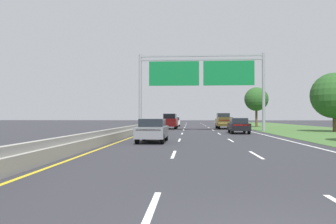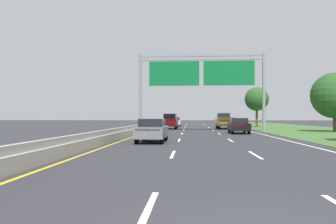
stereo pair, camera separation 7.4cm
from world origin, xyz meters
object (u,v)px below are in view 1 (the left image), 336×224
Objects in this scene: car_grey_left_lane_sedan at (153,130)px; car_red_left_lane_suv at (170,121)px; pickup_truck_gold at (224,121)px; roadside_tree_far at (256,99)px; car_silver_left_lane_sedan at (175,122)px; overhead_sign_gantry at (201,76)px; roadside_tree_mid at (334,96)px; car_black_right_lane_sedan at (239,125)px.

car_red_left_lane_suv reaches higher than car_grey_left_lane_sedan.
pickup_truck_gold is 0.83× the size of roadside_tree_far.
roadside_tree_far is at bearing -40.86° from pickup_truck_gold.
roadside_tree_far is at bearing -57.54° from car_red_left_lane_suv.
car_silver_left_lane_sedan is 14.39m from roadside_tree_far.
pickup_truck_gold is (3.46, 7.82, -5.47)m from overhead_sign_gantry.
roadside_tree_mid is at bearing -49.50° from car_grey_left_lane_sedan.
roadside_tree_far reaches higher than car_silver_left_lane_sedan.
car_black_right_lane_sedan is (0.13, -13.23, -0.26)m from pickup_truck_gold.
car_grey_left_lane_sedan is 0.68× the size of roadside_tree_far.
pickup_truck_gold is at bearing 1.71° from car_black_right_lane_sedan.
pickup_truck_gold reaches higher than car_silver_left_lane_sedan.
car_silver_left_lane_sedan is at bearing 164.80° from roadside_tree_far.
car_black_right_lane_sedan is at bearing -56.41° from overhead_sign_gantry.
car_black_right_lane_sedan is (7.50, 11.80, 0.00)m from car_grey_left_lane_sedan.
car_silver_left_lane_sedan is 1.00× the size of car_grey_left_lane_sedan.
car_red_left_lane_suv is (-7.69, 11.99, 0.28)m from car_black_right_lane_sedan.
car_silver_left_lane_sedan is at bearing 0.86° from car_red_left_lane_suv.
overhead_sign_gantry is 2.33× the size of roadside_tree_far.
overhead_sign_gantry is 3.40× the size of car_black_right_lane_sedan.
roadside_tree_mid is (11.07, 3.67, 3.24)m from car_black_right_lane_sedan.
roadside_tree_far is at bearing 107.56° from roadside_tree_mid.
car_red_left_lane_suv is 16.17m from roadside_tree_far.
car_red_left_lane_suv is 20.73m from roadside_tree_mid.
car_black_right_lane_sedan is (7.55, -23.77, 0.00)m from car_silver_left_lane_sedan.
car_grey_left_lane_sedan is at bearing -102.77° from overhead_sign_gantry.
car_grey_left_lane_sedan and car_black_right_lane_sedan have the same top height.
overhead_sign_gantry reaches higher than car_black_right_lane_sedan.
car_black_right_lane_sedan is at bearing -163.67° from car_silver_left_lane_sedan.
roadside_tree_mid is 17.25m from roadside_tree_far.
roadside_tree_far reaches higher than car_grey_left_lane_sedan.
car_silver_left_lane_sedan is 0.69× the size of roadside_tree_far.
overhead_sign_gantry is at bearing 156.27° from pickup_truck_gold.
overhead_sign_gantry reaches higher than pickup_truck_gold.
roadside_tree_far is at bearing -106.51° from car_silver_left_lane_sedan.
overhead_sign_gantry is 17.60m from roadside_tree_far.
pickup_truck_gold is 1.14× the size of car_red_left_lane_suv.
car_grey_left_lane_sedan is 13.98m from car_black_right_lane_sedan.
pickup_truck_gold is at bearing -131.02° from roadside_tree_far.
pickup_truck_gold is at bearing -15.71° from car_grey_left_lane_sedan.
car_red_left_lane_suv is at bearing 156.09° from roadside_tree_mid.
pickup_truck_gold is at bearing -146.15° from car_silver_left_lane_sedan.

